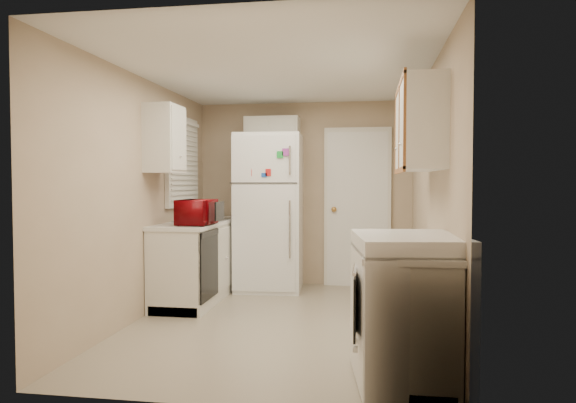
# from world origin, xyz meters

# --- Properties ---
(floor) EXTENTS (3.80, 3.80, 0.00)m
(floor) POSITION_xyz_m (0.00, 0.00, 0.00)
(floor) COLOR #B4A791
(floor) RESTS_ON ground
(ceiling) EXTENTS (3.80, 3.80, 0.00)m
(ceiling) POSITION_xyz_m (0.00, 0.00, 2.40)
(ceiling) COLOR white
(ceiling) RESTS_ON floor
(wall_left) EXTENTS (3.80, 3.80, 0.00)m
(wall_left) POSITION_xyz_m (-1.40, 0.00, 1.20)
(wall_left) COLOR tan
(wall_left) RESTS_ON floor
(wall_right) EXTENTS (3.80, 3.80, 0.00)m
(wall_right) POSITION_xyz_m (1.40, 0.00, 1.20)
(wall_right) COLOR tan
(wall_right) RESTS_ON floor
(wall_back) EXTENTS (2.80, 2.80, 0.00)m
(wall_back) POSITION_xyz_m (0.00, 1.90, 1.20)
(wall_back) COLOR tan
(wall_back) RESTS_ON floor
(wall_front) EXTENTS (2.80, 2.80, 0.00)m
(wall_front) POSITION_xyz_m (0.00, -1.90, 1.20)
(wall_front) COLOR tan
(wall_front) RESTS_ON floor
(left_counter) EXTENTS (0.60, 1.80, 0.90)m
(left_counter) POSITION_xyz_m (-1.10, 0.90, 0.45)
(left_counter) COLOR silver
(left_counter) RESTS_ON floor
(dishwasher) EXTENTS (0.03, 0.58, 0.72)m
(dishwasher) POSITION_xyz_m (-0.81, 0.30, 0.49)
(dishwasher) COLOR black
(dishwasher) RESTS_ON floor
(sink) EXTENTS (0.54, 0.74, 0.16)m
(sink) POSITION_xyz_m (-1.10, 1.05, 0.86)
(sink) COLOR gray
(sink) RESTS_ON left_counter
(microwave) EXTENTS (0.48, 0.27, 0.32)m
(microwave) POSITION_xyz_m (-0.96, 0.38, 1.05)
(microwave) COLOR maroon
(microwave) RESTS_ON left_counter
(soap_bottle) EXTENTS (0.10, 0.11, 0.18)m
(soap_bottle) POSITION_xyz_m (-1.11, 1.46, 1.00)
(soap_bottle) COLOR silver
(soap_bottle) RESTS_ON left_counter
(window_blinds) EXTENTS (0.10, 0.98, 1.08)m
(window_blinds) POSITION_xyz_m (-1.36, 1.05, 1.60)
(window_blinds) COLOR silver
(window_blinds) RESTS_ON wall_left
(upper_cabinet_left) EXTENTS (0.30, 0.45, 0.70)m
(upper_cabinet_left) POSITION_xyz_m (-1.25, 0.22, 1.80)
(upper_cabinet_left) COLOR silver
(upper_cabinet_left) RESTS_ON wall_left
(refrigerator) EXTENTS (0.85, 0.82, 1.95)m
(refrigerator) POSITION_xyz_m (-0.39, 1.50, 0.97)
(refrigerator) COLOR white
(refrigerator) RESTS_ON floor
(cabinet_over_fridge) EXTENTS (0.70, 0.30, 0.40)m
(cabinet_over_fridge) POSITION_xyz_m (-0.40, 1.75, 2.00)
(cabinet_over_fridge) COLOR silver
(cabinet_over_fridge) RESTS_ON wall_back
(interior_door) EXTENTS (0.86, 0.06, 2.08)m
(interior_door) POSITION_xyz_m (0.70, 1.86, 1.02)
(interior_door) COLOR white
(interior_door) RESTS_ON floor
(right_counter) EXTENTS (0.60, 2.00, 0.90)m
(right_counter) POSITION_xyz_m (1.10, -0.80, 0.45)
(right_counter) COLOR silver
(right_counter) RESTS_ON floor
(stove) EXTENTS (0.78, 0.92, 1.02)m
(stove) POSITION_xyz_m (1.10, -1.37, 0.51)
(stove) COLOR white
(stove) RESTS_ON floor
(upper_cabinet_right) EXTENTS (0.30, 1.20, 0.70)m
(upper_cabinet_right) POSITION_xyz_m (1.25, -0.50, 1.80)
(upper_cabinet_right) COLOR silver
(upper_cabinet_right) RESTS_ON wall_right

